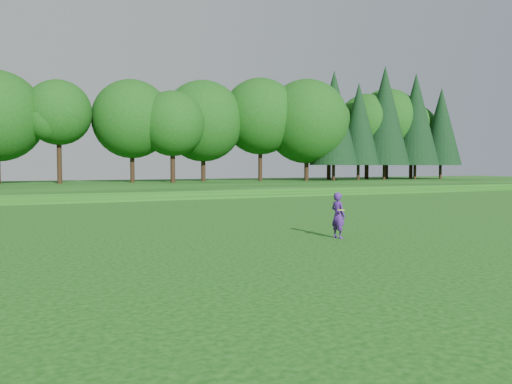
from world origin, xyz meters
name	(u,v)px	position (x,y,z in m)	size (l,w,h in m)	color
ground	(263,243)	(0.00, 0.00, 0.00)	(140.00, 140.00, 0.00)	#0E3D0B
berm	(101,188)	(0.00, 34.00, 0.30)	(130.00, 30.00, 0.60)	#0E3D0B
walking_path	(131,200)	(0.00, 20.00, 0.02)	(130.00, 1.60, 0.04)	gray
treeline	(94,106)	(0.00, 38.00, 8.10)	(104.00, 7.00, 15.00)	#10430F
woman	(338,215)	(2.62, -0.06, 0.73)	(0.47, 0.75, 1.46)	#431B7C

